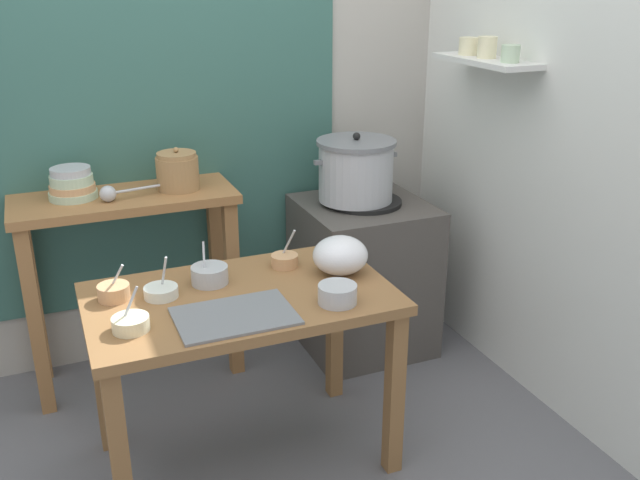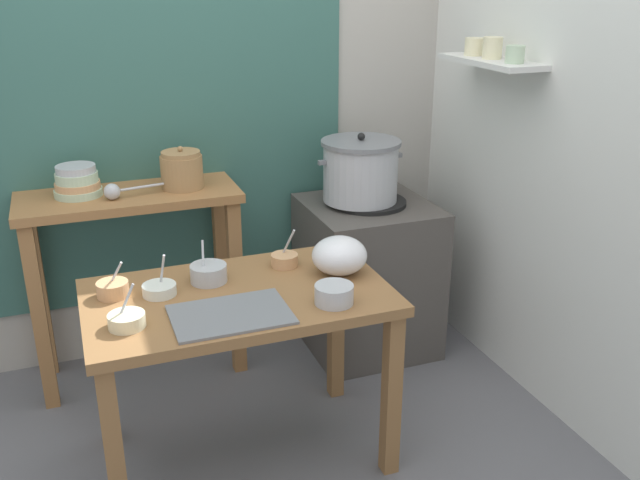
# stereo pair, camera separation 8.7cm
# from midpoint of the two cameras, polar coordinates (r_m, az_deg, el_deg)

# --- Properties ---
(ground_plane) EXTENTS (9.00, 9.00, 0.00)m
(ground_plane) POSITION_cam_midpoint_polar(r_m,az_deg,el_deg) (2.91, -6.80, -17.66)
(ground_plane) COLOR slate
(wall_back) EXTENTS (4.40, 0.12, 2.60)m
(wall_back) POSITION_cam_midpoint_polar(r_m,az_deg,el_deg) (3.40, -11.63, 12.08)
(wall_back) COLOR #B2ADA3
(wall_back) RESTS_ON ground
(wall_right) EXTENTS (0.30, 3.20, 2.60)m
(wall_right) POSITION_cam_midpoint_polar(r_m,az_deg,el_deg) (3.14, 16.74, 10.86)
(wall_right) COLOR silver
(wall_right) RESTS_ON ground
(prep_table) EXTENTS (1.10, 0.66, 0.72)m
(prep_table) POSITION_cam_midpoint_polar(r_m,az_deg,el_deg) (2.61, -7.40, -6.58)
(prep_table) COLOR olive
(prep_table) RESTS_ON ground
(back_shelf_table) EXTENTS (0.96, 0.40, 0.90)m
(back_shelf_table) POSITION_cam_midpoint_polar(r_m,az_deg,el_deg) (3.25, -16.11, -0.17)
(back_shelf_table) COLOR #9E6B3D
(back_shelf_table) RESTS_ON ground
(stove_block) EXTENTS (0.60, 0.61, 0.78)m
(stove_block) POSITION_cam_midpoint_polar(r_m,az_deg,el_deg) (3.52, 2.81, -2.85)
(stove_block) COLOR #4C4742
(stove_block) RESTS_ON ground
(steamer_pot) EXTENTS (0.43, 0.38, 0.33)m
(steamer_pot) POSITION_cam_midpoint_polar(r_m,az_deg,el_deg) (3.34, 2.21, 5.74)
(steamer_pot) COLOR #B7BABF
(steamer_pot) RESTS_ON stove_block
(clay_pot) EXTENTS (0.19, 0.19, 0.19)m
(clay_pot) POSITION_cam_midpoint_polar(r_m,az_deg,el_deg) (3.19, -12.34, 5.52)
(clay_pot) COLOR #A37A4C
(clay_pot) RESTS_ON back_shelf_table
(bowl_stack_enamel) EXTENTS (0.20, 0.20, 0.14)m
(bowl_stack_enamel) POSITION_cam_midpoint_polar(r_m,az_deg,el_deg) (3.19, -20.35, 4.30)
(bowl_stack_enamel) COLOR #B7D1AD
(bowl_stack_enamel) RESTS_ON back_shelf_table
(ladle) EXTENTS (0.27, 0.08, 0.07)m
(ladle) POSITION_cam_midpoint_polar(r_m,az_deg,el_deg) (3.10, -17.54, 3.65)
(ladle) COLOR #B7BABF
(ladle) RESTS_ON back_shelf_table
(serving_tray) EXTENTS (0.40, 0.28, 0.01)m
(serving_tray) POSITION_cam_midpoint_polar(r_m,az_deg,el_deg) (2.39, -8.02, -6.17)
(serving_tray) COLOR slate
(serving_tray) RESTS_ON prep_table
(plastic_bag) EXTENTS (0.21, 0.21, 0.15)m
(plastic_bag) POSITION_cam_midpoint_polar(r_m,az_deg,el_deg) (2.68, 0.74, -1.26)
(plastic_bag) COLOR white
(plastic_bag) RESTS_ON prep_table
(prep_bowl_0) EXTENTS (0.14, 0.14, 0.07)m
(prep_bowl_0) POSITION_cam_midpoint_polar(r_m,az_deg,el_deg) (2.45, 0.42, -4.38)
(prep_bowl_0) COLOR #B7BABF
(prep_bowl_0) RESTS_ON prep_table
(prep_bowl_1) EXTENTS (0.11, 0.11, 0.13)m
(prep_bowl_1) POSITION_cam_midpoint_polar(r_m,az_deg,el_deg) (2.60, -17.44, -4.03)
(prep_bowl_1) COLOR tan
(prep_bowl_1) RESTS_ON prep_table
(prep_bowl_2) EXTENTS (0.11, 0.11, 0.16)m
(prep_bowl_2) POSITION_cam_midpoint_polar(r_m,az_deg,el_deg) (2.76, -3.80, -1.62)
(prep_bowl_2) COLOR tan
(prep_bowl_2) RESTS_ON prep_table
(prep_bowl_3) EXTENTS (0.14, 0.14, 0.16)m
(prep_bowl_3) POSITION_cam_midpoint_polar(r_m,az_deg,el_deg) (2.64, -9.95, -2.77)
(prep_bowl_3) COLOR #B7BABF
(prep_bowl_3) RESTS_ON prep_table
(prep_bowl_4) EXTENTS (0.12, 0.12, 0.17)m
(prep_bowl_4) POSITION_cam_midpoint_polar(r_m,az_deg,el_deg) (2.58, -13.82, -4.08)
(prep_bowl_4) COLOR silver
(prep_bowl_4) RESTS_ON prep_table
(prep_bowl_5) EXTENTS (0.12, 0.12, 0.15)m
(prep_bowl_5) POSITION_cam_midpoint_polar(r_m,az_deg,el_deg) (2.37, -16.25, -6.52)
(prep_bowl_5) COLOR beige
(prep_bowl_5) RESTS_ON prep_table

